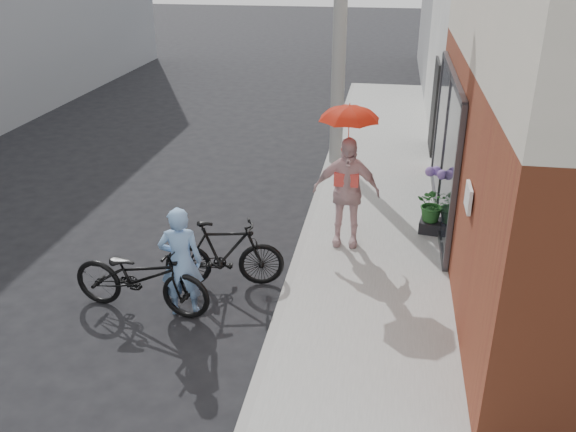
% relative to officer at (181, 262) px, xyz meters
% --- Properties ---
extents(ground, '(80.00, 80.00, 0.00)m').
position_rel_officer_xyz_m(ground, '(0.34, 0.02, -0.76)').
color(ground, black).
rests_on(ground, ground).
extents(sidewalk, '(2.20, 24.00, 0.12)m').
position_rel_officer_xyz_m(sidewalk, '(2.44, 2.02, -0.70)').
color(sidewalk, '#979792').
rests_on(sidewalk, ground).
extents(curb, '(0.12, 24.00, 0.12)m').
position_rel_officer_xyz_m(curb, '(1.28, 2.02, -0.70)').
color(curb, '#9E9E99').
rests_on(curb, ground).
extents(officer, '(0.62, 0.47, 1.53)m').
position_rel_officer_xyz_m(officer, '(0.00, 0.00, 0.00)').
color(officer, '#7CA9DE').
rests_on(officer, ground).
extents(bike_left, '(2.00, 0.88, 1.02)m').
position_rel_officer_xyz_m(bike_left, '(-0.56, -0.04, -0.25)').
color(bike_left, black).
rests_on(bike_left, ground).
extents(bike_right, '(1.75, 0.82, 1.01)m').
position_rel_officer_xyz_m(bike_right, '(0.36, 0.77, -0.26)').
color(bike_right, black).
rests_on(bike_right, ground).
extents(kimono_woman, '(1.03, 0.44, 1.76)m').
position_rel_officer_xyz_m(kimono_woman, '(1.95, 2.16, 0.23)').
color(kimono_woman, beige).
rests_on(kimono_woman, sidewalk).
extents(parasol, '(0.87, 0.87, 0.77)m').
position_rel_officer_xyz_m(parasol, '(1.95, 2.16, 1.50)').
color(parasol, '#F83C1D').
rests_on(parasol, kimono_woman).
extents(planter, '(0.42, 0.42, 0.19)m').
position_rel_officer_xyz_m(planter, '(3.34, 2.82, -0.55)').
color(planter, black).
rests_on(planter, sidewalk).
extents(potted_plant, '(0.54, 0.47, 0.60)m').
position_rel_officer_xyz_m(potted_plant, '(3.34, 2.82, -0.15)').
color(potted_plant, '#235723').
rests_on(potted_plant, planter).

